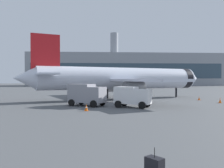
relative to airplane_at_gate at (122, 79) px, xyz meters
name	(u,v)px	position (x,y,z in m)	size (l,w,h in m)	color
airplane_at_gate	(122,79)	(0.00, 0.00, 0.00)	(34.44, 31.56, 10.50)	silver
service_truck	(86,94)	(-5.91, -10.60, -2.05)	(5.25, 4.34, 2.90)	gray
cargo_van	(132,96)	(-0.15, -12.94, -2.21)	(4.82, 3.92, 2.60)	white
safety_cone_near	(86,108)	(-5.77, -15.76, -3.31)	(0.44, 0.44, 0.71)	#F2590C
safety_cone_mid	(220,100)	(13.84, -8.03, -3.26)	(0.44, 0.44, 0.81)	#F2590C
safety_cone_far	(199,98)	(12.88, -2.90, -3.35)	(0.44, 0.44, 0.63)	#F2590C
rolling_suitcase	(155,167)	(-2.70, -34.54, -3.27)	(0.70, 0.75, 1.10)	black
terminal_building	(126,70)	(12.72, 94.36, 5.17)	(105.36, 23.07, 29.49)	gray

